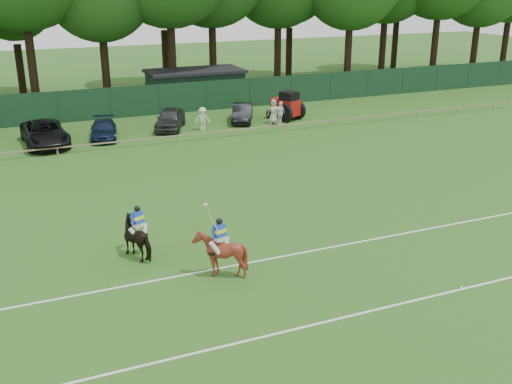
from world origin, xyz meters
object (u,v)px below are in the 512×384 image
horse_dark (139,238)px  hatch_grey (170,119)px  estate_black (242,113)px  spectator_right (273,111)px  suv_black (45,133)px  spectator_mid (280,114)px  polo_ball (462,287)px  utility_shed (195,87)px  tractor (287,106)px  spectator_left (203,119)px  horse_chestnut (220,254)px  sedan_navy (104,130)px

horse_dark → hatch_grey: bearing=-134.2°
estate_black → spectator_right: (2.00, -1.47, 0.23)m
suv_black → spectator_mid: size_ratio=3.18×
suv_black → polo_ball: size_ratio=64.87×
horse_dark → suv_black: (-2.15, 19.39, -0.00)m
hatch_grey → spectator_right: size_ratio=2.47×
spectator_mid → spectator_right: bearing=74.9°
horse_dark → spectator_right: spectator_right is taller
suv_black → utility_shed: 16.40m
utility_shed → tractor: 9.92m
spectator_left → polo_ball: size_ratio=18.97×
hatch_grey → tractor: bearing=21.5°
horse_chestnut → spectator_mid: 24.61m
sedan_navy → hatch_grey: 5.12m
polo_ball → horse_dark: bearing=144.7°
horse_chestnut → sedan_navy: bearing=-105.1°
suv_black → utility_shed: size_ratio=0.70×
horse_chestnut → hatch_grey: size_ratio=0.40×
polo_ball → sedan_navy: bearing=107.5°
hatch_grey → sedan_navy: bearing=-145.6°
hatch_grey → polo_ball: bearing=-58.4°
horse_dark → horse_chestnut: size_ratio=1.05×
hatch_grey → spectator_left: 2.48m
estate_black → spectator_right: spectator_right is taller
utility_shed → hatch_grey: bearing=-119.0°
hatch_grey → estate_black: hatch_grey is taller
horse_dark → spectator_mid: bearing=-154.7°
horse_chestnut → spectator_left: size_ratio=1.08×
horse_chestnut → estate_black: horse_chestnut is taller
horse_dark → estate_black: horse_dark is taller
horse_chestnut → sedan_navy: (-0.67, 22.52, -0.29)m
suv_black → hatch_grey: suv_black is taller
sedan_navy → spectator_left: spectator_left is taller
utility_shed → sedan_navy: bearing=-136.6°
estate_black → polo_ball: (-2.42, -27.98, -0.65)m
sedan_navy → spectator_right: spectator_right is taller
horse_dark → hatch_grey: horse_dark is taller
tractor → spectator_mid: bearing=-151.6°
suv_black → spectator_mid: 17.04m
suv_black → spectator_right: 16.83m
spectator_mid → horse_chestnut: bearing=-147.8°
hatch_grey → polo_ball: 28.02m
spectator_mid → spectator_left: bearing=144.2°
hatch_grey → spectator_mid: 8.32m
spectator_mid → utility_shed: size_ratio=0.22×
hatch_grey → estate_black: bearing=26.3°
sedan_navy → spectator_right: bearing=8.4°
suv_black → spectator_mid: spectator_mid is taller
spectator_right → polo_ball: 26.88m
spectator_left → utility_shed: bearing=82.9°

